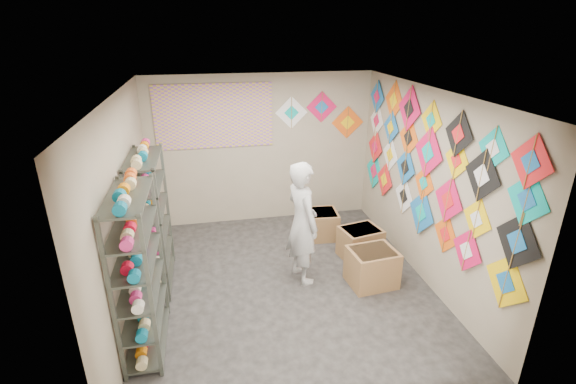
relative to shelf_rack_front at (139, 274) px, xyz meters
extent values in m
plane|color=black|center=(1.78, 0.85, -0.95)|extent=(4.50, 4.50, 0.00)
plane|color=tan|center=(1.78, 3.10, 0.40)|extent=(4.00, 0.00, 4.00)
plane|color=tan|center=(1.78, -1.40, 0.40)|extent=(4.00, 0.00, 4.00)
plane|color=tan|center=(-0.22, 0.85, 0.40)|extent=(0.00, 4.50, 4.50)
plane|color=tan|center=(3.78, 0.85, 0.40)|extent=(0.00, 4.50, 4.50)
plane|color=#6D665C|center=(1.78, 0.85, 1.75)|extent=(4.50, 4.50, 0.00)
cube|color=#4C5147|center=(0.00, 0.00, 0.00)|extent=(0.40, 1.10, 1.90)
cube|color=#4C5147|center=(0.00, 1.30, 0.00)|extent=(0.40, 1.10, 1.90)
cylinder|color=#E82D7D|center=(0.00, -0.48, 0.09)|extent=(0.12, 0.10, 0.12)
cylinder|color=#FF611B|center=(0.00, -0.29, 0.09)|extent=(0.12, 0.10, 0.12)
cylinder|color=orange|center=(0.00, -0.10, 0.09)|extent=(0.12, 0.10, 0.12)
cylinder|color=white|center=(0.00, 0.10, 0.09)|extent=(0.12, 0.10, 0.12)
cylinder|color=red|center=(0.00, 0.29, 0.09)|extent=(0.12, 0.10, 0.12)
cylinder|color=#76148A|center=(0.00, 0.48, 0.09)|extent=(0.12, 0.10, 0.12)
cylinder|color=beige|center=(0.00, 0.82, 0.09)|extent=(0.12, 0.10, 0.12)
cylinder|color=#0B7190|center=(0.00, 1.01, 0.09)|extent=(0.12, 0.10, 0.12)
cylinder|color=#E82D7D|center=(0.00, 1.20, 0.09)|extent=(0.12, 0.10, 0.12)
cylinder|color=#FF611B|center=(0.00, 1.40, 0.09)|extent=(0.12, 0.10, 0.12)
cylinder|color=orange|center=(0.00, 1.59, 0.09)|extent=(0.12, 0.10, 0.12)
cylinder|color=white|center=(0.00, 1.78, 0.09)|extent=(0.12, 0.10, 0.12)
cube|color=yellow|center=(3.77, -0.96, 0.03)|extent=(0.03, 0.65, 0.65)
cube|color=#E11250|center=(3.75, -0.29, 0.03)|extent=(0.03, 0.56, 0.56)
cube|color=#F35E12|center=(3.77, 0.19, -0.01)|extent=(0.01, 0.54, 0.54)
cube|color=#1A68B3|center=(3.75, 0.81, 0.02)|extent=(0.04, 0.68, 0.68)
cube|color=white|center=(3.77, 1.40, 0.03)|extent=(0.01, 0.59, 0.59)
cube|color=red|center=(3.75, 2.11, 0.05)|extent=(0.03, 0.60, 0.60)
cube|color=#07B1A8|center=(3.77, 2.61, 0.04)|extent=(0.03, 0.69, 0.69)
cube|color=black|center=(3.75, -1.01, 0.53)|extent=(0.04, 0.63, 0.63)
cube|color=yellow|center=(3.77, -0.34, 0.46)|extent=(0.02, 0.51, 0.51)
cube|color=#E11250|center=(3.75, 0.22, 0.46)|extent=(0.04, 0.62, 0.62)
cube|color=#F35E12|center=(3.77, 0.87, 0.45)|extent=(0.03, 0.52, 0.52)
cube|color=#1A68B3|center=(3.75, 1.42, 0.50)|extent=(0.04, 0.59, 0.59)
cube|color=white|center=(3.77, 2.02, 0.52)|extent=(0.01, 0.57, 0.57)
cube|color=red|center=(3.75, 2.61, 0.49)|extent=(0.03, 0.59, 0.59)
cube|color=#07B1A8|center=(3.77, -0.99, 0.97)|extent=(0.03, 0.56, 0.56)
cube|color=black|center=(3.75, -0.32, 0.98)|extent=(0.02, 0.62, 0.62)
cube|color=yellow|center=(3.77, 0.20, 0.99)|extent=(0.02, 0.50, 0.50)
cube|color=#E11250|center=(3.75, 0.84, 0.91)|extent=(0.03, 0.72, 0.72)
cube|color=#F35E12|center=(3.77, 1.46, 0.95)|extent=(0.03, 0.59, 0.59)
cube|color=#1A68B3|center=(3.75, 2.05, 0.97)|extent=(0.02, 0.54, 0.54)
cube|color=white|center=(3.77, 2.67, 0.95)|extent=(0.04, 0.56, 0.56)
cube|color=red|center=(3.75, -0.95, 1.33)|extent=(0.02, 0.55, 0.55)
cube|color=#07B1A8|center=(3.77, -0.39, 1.30)|extent=(0.03, 0.50, 0.50)
cube|color=black|center=(3.75, 0.22, 1.31)|extent=(0.03, 0.57, 0.57)
cube|color=yellow|center=(3.77, 0.89, 1.33)|extent=(0.01, 0.53, 0.53)
cube|color=#E11250|center=(3.75, 1.50, 1.37)|extent=(0.03, 0.68, 0.68)
cube|color=#F35E12|center=(3.77, 2.07, 1.39)|extent=(0.03, 0.64, 0.64)
cube|color=#1A68B3|center=(3.75, 2.69, 1.35)|extent=(0.01, 0.56, 0.56)
cube|color=white|center=(2.33, 3.09, 1.06)|extent=(0.58, 0.02, 0.58)
cube|color=#E11250|center=(2.88, 3.09, 1.14)|extent=(0.56, 0.02, 0.56)
cube|color=#F35E12|center=(3.38, 3.09, 0.84)|extent=(0.61, 0.02, 0.61)
cube|color=#9153B5|center=(0.98, 3.08, 1.05)|extent=(2.00, 0.01, 1.10)
imported|color=beige|center=(2.05, 0.97, -0.06)|extent=(0.87, 0.76, 1.79)
cube|color=olive|center=(2.99, 0.64, -0.68)|extent=(0.69, 0.60, 0.53)
cube|color=olive|center=(3.09, 1.37, -0.70)|extent=(0.69, 0.61, 0.49)
cube|color=olive|center=(2.70, 2.15, -0.72)|extent=(0.53, 0.57, 0.47)
camera|label=1|loc=(0.83, -4.10, 2.52)|focal=26.00mm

